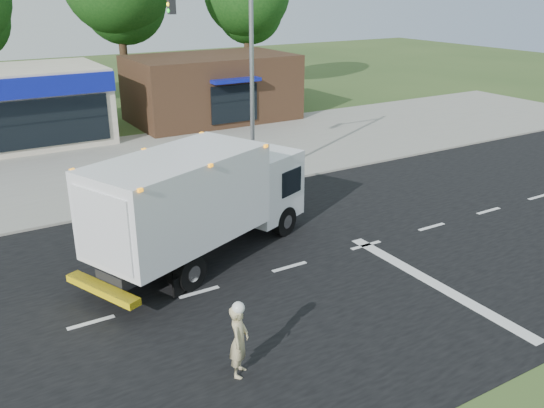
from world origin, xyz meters
name	(u,v)px	position (x,y,z in m)	size (l,w,h in m)	color
ground	(289,267)	(0.00, 0.00, 0.00)	(120.00, 120.00, 0.00)	#385123
road_asphalt	(289,267)	(0.00, 0.00, 0.00)	(60.00, 14.00, 0.02)	black
sidewalk	(184,189)	(0.00, 8.20, 0.06)	(60.00, 2.40, 0.12)	gray
parking_apron	(138,157)	(0.00, 14.00, 0.01)	(60.00, 9.00, 0.02)	gray
lane_markings	(352,274)	(1.35, -1.35, 0.02)	(55.20, 7.00, 0.01)	silver
ems_box_truck	(199,197)	(-2.02, 1.95, 2.05)	(8.33, 5.34, 3.55)	black
emergency_worker	(239,339)	(-3.72, -3.76, 0.89)	(0.72, 0.73, 1.81)	tan
brown_storefront	(212,88)	(7.00, 19.98, 2.00)	(10.00, 6.70, 4.00)	#382316
traffic_signal_pole	(238,69)	(2.35, 7.60, 4.92)	(3.51, 0.25, 8.00)	gray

